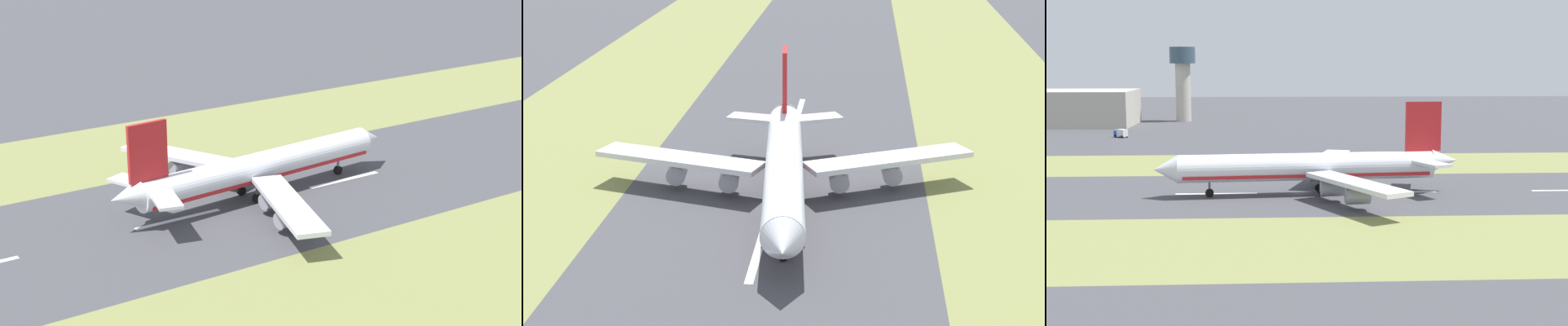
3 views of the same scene
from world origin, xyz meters
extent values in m
plane|color=#424247|center=(0.00, 0.00, 0.00)|extent=(800.00, 800.00, 0.00)
cube|color=olive|center=(-45.00, 0.00, 0.00)|extent=(40.00, 600.00, 0.01)
cube|color=olive|center=(45.00, 0.00, 0.00)|extent=(40.00, 600.00, 0.01)
cube|color=silver|center=(0.00, -21.84, 0.01)|extent=(1.20, 18.00, 0.01)
cube|color=silver|center=(0.00, 18.16, 0.01)|extent=(1.20, 18.00, 0.01)
cylinder|color=silver|center=(-1.96, -1.84, 6.20)|extent=(10.79, 56.31, 6.00)
cone|color=silver|center=(-4.58, 28.55, 6.20)|extent=(6.29, 5.49, 5.88)
cone|color=silver|center=(0.71, -32.72, 7.00)|extent=(5.60, 6.42, 5.10)
cube|color=red|center=(-1.96, -1.84, 4.55)|extent=(10.30, 54.05, 0.70)
cube|color=silver|center=(-18.77, -10.53, 5.30)|extent=(28.57, 18.48, 0.90)
cube|color=silver|center=(16.10, -7.52, 5.30)|extent=(29.48, 14.25, 0.90)
cylinder|color=#93939E|center=(-10.58, -6.59, 2.85)|extent=(3.60, 5.06, 3.20)
cylinder|color=#93939E|center=(-19.24, -10.85, 2.85)|extent=(3.60, 5.06, 3.20)
cylinder|color=#93939E|center=(7.35, -5.05, 2.85)|extent=(3.60, 5.06, 3.20)
cylinder|color=#93939E|center=(16.62, -7.76, 2.85)|extent=(3.60, 5.06, 3.20)
cube|color=red|center=(0.28, -27.74, 14.70)|extent=(1.48, 8.04, 11.00)
cube|color=silver|center=(-5.20, -28.21, 7.20)|extent=(10.92, 7.95, 0.60)
cube|color=silver|center=(5.76, -27.27, 7.20)|extent=(10.74, 6.55, 0.60)
cylinder|color=#59595E|center=(-3.78, 19.37, 2.50)|extent=(0.50, 0.50, 3.20)
cylinder|color=black|center=(-3.78, 19.37, 0.90)|extent=(1.05, 1.87, 1.80)
cylinder|color=#59595E|center=(-4.29, -5.05, 2.50)|extent=(0.50, 0.50, 3.20)
cylinder|color=black|center=(-4.29, -5.05, 0.90)|extent=(1.05, 1.87, 1.80)
cylinder|color=#59595E|center=(0.89, -4.60, 2.50)|extent=(0.50, 0.50, 3.20)
cylinder|color=black|center=(0.89, -4.60, 0.90)|extent=(1.05, 1.87, 1.80)
cylinder|color=#B2AD9E|center=(186.63, 46.89, 13.56)|extent=(7.00, 7.00, 27.12)
cylinder|color=#334756|center=(186.63, 46.89, 30.95)|extent=(12.00, 12.00, 7.65)
cube|color=#1E51B2|center=(118.06, 63.90, 1.50)|extent=(2.97, 2.96, 2.00)
cube|color=silver|center=(116.02, 61.70, 1.80)|extent=(4.33, 4.43, 2.60)
cylinder|color=black|center=(117.25, 64.65, 0.50)|extent=(0.94, 0.97, 1.00)
cylinder|color=black|center=(118.87, 63.15, 0.50)|extent=(0.94, 0.97, 1.00)
cylinder|color=black|center=(114.40, 61.56, 0.50)|extent=(0.94, 0.97, 1.00)
cylinder|color=black|center=(116.02, 60.07, 0.50)|extent=(0.94, 0.97, 1.00)
camera|label=1|loc=(137.12, -91.75, 64.28)|focal=60.00mm
camera|label=2|loc=(-13.96, 128.16, 50.30)|focal=60.00mm
camera|label=3|loc=(-158.47, 6.26, 29.80)|focal=50.00mm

